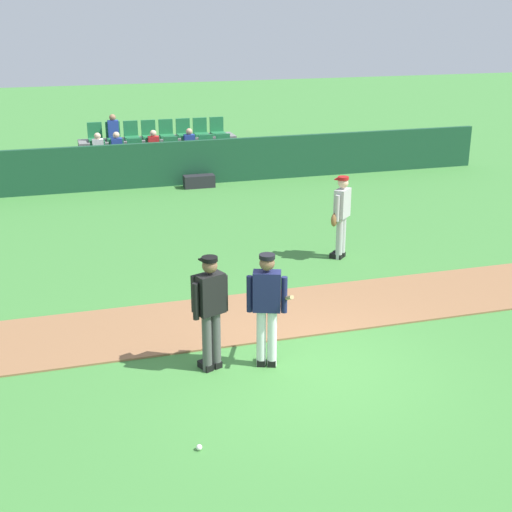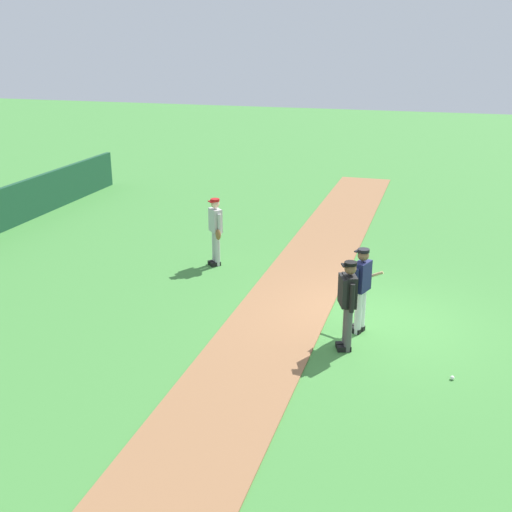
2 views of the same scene
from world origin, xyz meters
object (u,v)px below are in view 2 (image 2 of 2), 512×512
Objects in this scene: runner_grey_jersey at (216,229)px; baseball at (452,378)px; batter_navy_jersey at (361,287)px; umpire_home_plate at (348,301)px.

runner_grey_jersey is 7.37m from baseball.
runner_grey_jersey is (2.88, 4.10, -0.01)m from batter_navy_jersey.
batter_navy_jersey is 0.83m from umpire_home_plate.
batter_navy_jersey is 1.00× the size of umpire_home_plate.
umpire_home_plate is (-0.82, 0.14, 0.03)m from batter_navy_jersey.
umpire_home_plate is at bearing -133.07° from runner_grey_jersey.
baseball is (-1.42, -1.81, -0.93)m from batter_navy_jersey.
umpire_home_plate is at bearing 170.04° from batter_navy_jersey.
umpire_home_plate is 23.78× the size of baseball.
batter_navy_jersey is 23.78× the size of baseball.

